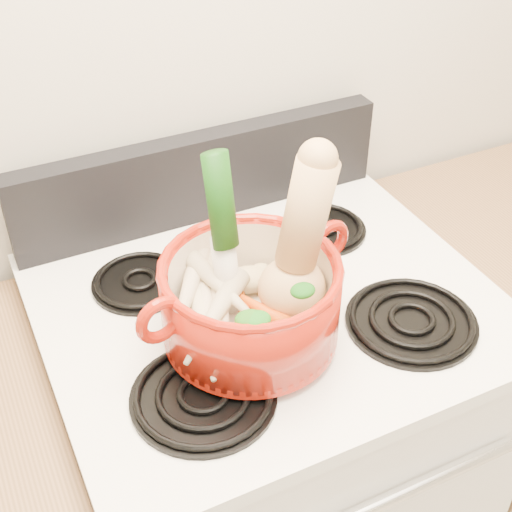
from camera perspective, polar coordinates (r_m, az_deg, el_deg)
name	(u,v)px	position (r m, az deg, el deg)	size (l,w,h in m)	color
wall_back	(184,40)	(1.36, -5.77, 16.78)	(3.50, 0.02, 2.60)	beige
stove_body	(266,469)	(1.62, 0.81, -16.70)	(0.76, 0.65, 0.92)	white
cooktop	(268,307)	(1.27, 1.00, -4.07)	(0.78, 0.67, 0.03)	white
control_backsplash	(201,177)	(1.43, -4.40, 6.35)	(0.76, 0.05, 0.18)	black
oven_handle	(365,510)	(1.20, 8.68, -19.47)	(0.02, 0.02, 0.60)	silver
burner_front_left	(203,395)	(1.09, -4.23, -11.03)	(0.22, 0.22, 0.02)	black
burner_front_right	(412,320)	(1.23, 12.34, -5.03)	(0.22, 0.22, 0.02)	black
burner_back_left	(140,281)	(1.30, -9.29, -1.96)	(0.17, 0.17, 0.02)	black
burner_back_right	(322,228)	(1.42, 5.33, 2.28)	(0.17, 0.17, 0.02)	black
dutch_oven	(250,301)	(1.12, -0.45, -3.64)	(0.28, 0.28, 0.14)	#99170A
pot_handle_left	(160,320)	(1.03, -7.69, -5.09)	(0.08, 0.08, 0.02)	#99170A
pot_handle_right	(329,241)	(1.17, 5.86, 1.18)	(0.08, 0.08, 0.02)	#99170A
squash	(296,242)	(1.08, 3.24, 1.16)	(0.12, 0.12, 0.28)	tan
leek	(225,234)	(1.09, -2.47, 1.76)	(0.04, 0.04, 0.28)	silver
ginger	(249,280)	(1.19, -0.59, -1.94)	(0.08, 0.06, 0.04)	tan
parsnip_0	(202,321)	(1.12, -4.31, -5.18)	(0.04, 0.04, 0.22)	beige
parsnip_1	(206,304)	(1.14, -4.04, -3.83)	(0.05, 0.05, 0.22)	beige
parsnip_2	(219,295)	(1.14, -2.95, -3.14)	(0.05, 0.05, 0.21)	beige
parsnip_3	(214,315)	(1.10, -3.42, -4.74)	(0.04, 0.04, 0.19)	beige
parsnip_4	(191,283)	(1.15, -5.24, -2.15)	(0.05, 0.05, 0.23)	beige
parsnip_5	(222,287)	(1.13, -2.75, -2.47)	(0.04, 0.04, 0.19)	beige
carrot_0	(245,327)	(1.11, -0.87, -5.69)	(0.03, 0.03, 0.16)	#D25D0A
carrot_1	(249,328)	(1.10, -0.60, -5.79)	(0.03, 0.03, 0.15)	orange
carrot_2	(260,310)	(1.13, 0.32, -4.37)	(0.03, 0.03, 0.16)	#CE450A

